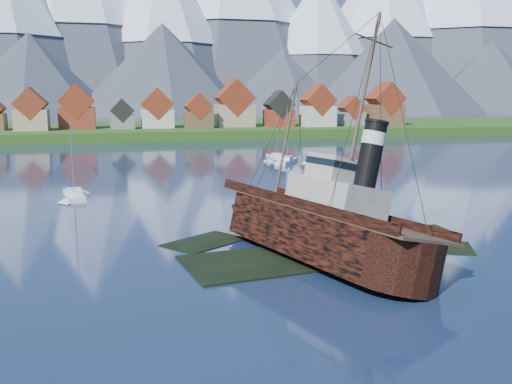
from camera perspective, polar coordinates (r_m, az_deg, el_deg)
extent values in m
plane|color=#182644|center=(55.23, 5.16, -6.00)|extent=(1400.00, 1400.00, 0.00)
cube|color=black|center=(52.59, 2.77, -7.15)|extent=(19.08, 11.42, 1.00)
cube|color=black|center=(61.05, 9.25, -4.91)|extent=(15.15, 9.76, 1.00)
cube|color=black|center=(64.16, 4.19, -4.00)|extent=(11.45, 9.06, 1.00)
cube|color=black|center=(59.45, 16.51, -5.65)|extent=(10.27, 8.34, 1.00)
cube|color=black|center=(58.83, -5.15, -5.41)|extent=(9.42, 8.68, 1.00)
cube|color=black|center=(65.91, 16.12, -4.05)|extent=(6.00, 4.00, 1.00)
cube|color=#1D4112|center=(221.31, -9.60, 5.82)|extent=(600.00, 80.00, 3.20)
cube|color=#3F3D38|center=(183.57, -8.62, 5.04)|extent=(600.00, 2.50, 2.00)
cube|color=tan|center=(201.86, -21.51, 6.72)|extent=(10.50, 9.00, 6.80)
cube|color=maroon|center=(201.70, -21.61, 8.22)|extent=(10.69, 9.18, 10.69)
cube|color=maroon|center=(206.56, -17.43, 7.06)|extent=(12.00, 8.50, 7.20)
cube|color=maroon|center=(206.41, -17.51, 8.66)|extent=(12.22, 8.67, 12.22)
cube|color=slate|center=(201.35, -13.20, 6.85)|extent=(8.00, 7.00, 4.80)
cube|color=black|center=(201.20, -13.24, 7.94)|extent=(8.15, 7.14, 8.15)
cube|color=beige|center=(204.88, -9.84, 7.23)|extent=(11.00, 9.50, 6.40)
cube|color=maroon|center=(204.73, -9.89, 8.68)|extent=(11.20, 9.69, 11.20)
cube|color=brown|center=(202.49, -5.77, 7.21)|extent=(9.50, 8.00, 5.80)
cube|color=maroon|center=(202.34, -5.79, 8.52)|extent=(9.67, 8.16, 9.67)
cube|color=tan|center=(209.85, -2.16, 7.65)|extent=(13.50, 10.00, 8.00)
cube|color=maroon|center=(209.71, -2.17, 9.40)|extent=(13.75, 10.20, 13.75)
cube|color=maroon|center=(210.92, 2.30, 7.41)|extent=(10.00, 8.50, 6.20)
cube|color=black|center=(210.77, 2.31, 8.74)|extent=(10.18, 8.67, 10.18)
cube|color=beige|center=(212.47, 6.19, 7.56)|extent=(11.50, 9.00, 7.50)
cube|color=maroon|center=(212.32, 6.22, 9.13)|extent=(11.71, 9.18, 11.71)
cube|color=slate|center=(221.84, 9.49, 7.25)|extent=(9.00, 7.50, 5.00)
cube|color=maroon|center=(221.70, 9.52, 8.32)|extent=(9.16, 7.65, 9.16)
cube|color=brown|center=(225.51, 12.76, 7.54)|extent=(12.50, 10.00, 7.80)
cube|color=maroon|center=(225.37, 12.82, 9.10)|extent=(12.73, 10.20, 12.73)
cone|color=#2D333D|center=(515.01, -24.21, 15.48)|extent=(180.00, 180.00, 150.00)
cone|color=#2D333D|center=(550.40, -17.15, 17.05)|extent=(210.00, 210.00, 180.00)
cone|color=#2D333D|center=(525.21, -9.24, 15.79)|extent=(170.00, 170.00, 145.00)
cone|color=#2D333D|center=(583.15, -2.51, 18.02)|extent=(240.00, 240.00, 200.00)
cone|color=#2D333D|center=(545.44, 6.20, 14.58)|extent=(150.00, 150.00, 125.00)
cone|color=white|center=(548.09, 6.25, 17.18)|extent=(93.00, 93.00, 75.00)
cone|color=#2D333D|center=(606.63, 12.61, 16.06)|extent=(200.00, 200.00, 170.00)
cone|color=#2D333D|center=(634.61, 20.02, 16.34)|extent=(230.00, 230.00, 190.00)
cone|color=#2D333D|center=(697.35, 23.43, 14.04)|extent=(180.00, 180.00, 155.00)
cone|color=white|center=(700.71, 23.61, 16.56)|extent=(111.60, 111.60, 93.00)
cone|color=#2D333D|center=(427.46, -21.60, 10.78)|extent=(120.00, 120.00, 58.00)
cone|color=#2D333D|center=(421.08, -9.23, 11.90)|extent=(136.00, 136.00, 66.00)
cone|color=#2D333D|center=(442.02, 2.66, 10.87)|extent=(110.00, 110.00, 50.00)
cone|color=#2D333D|center=(473.61, 13.50, 12.06)|extent=(150.00, 150.00, 75.00)
cone|color=#2D333D|center=(521.72, 22.37, 10.55)|extent=(124.00, 124.00, 60.00)
cube|color=black|center=(52.84, 5.83, -4.23)|extent=(6.96, 20.03, 4.17)
cone|color=black|center=(64.89, 1.91, -1.54)|extent=(6.96, 6.96, 6.96)
cylinder|color=black|center=(43.91, 10.32, -7.27)|extent=(6.96, 6.96, 4.17)
cube|color=#4C3826|center=(52.35, 5.87, -1.91)|extent=(6.82, 26.43, 0.25)
cube|color=black|center=(51.23, 2.36, -1.62)|extent=(0.20, 25.60, 0.89)
cube|color=black|center=(53.48, 9.24, -1.25)|extent=(0.20, 25.60, 0.89)
cube|color=#ADA89E|center=(50.69, 6.47, -0.59)|extent=(5.17, 8.45, 2.98)
cube|color=#ADA89E|center=(51.21, 6.14, 2.45)|extent=(3.58, 3.97, 2.19)
cylinder|color=black|center=(47.06, 7.98, 3.83)|extent=(1.89, 1.89, 5.56)
cylinder|color=silver|center=(46.94, 8.02, 5.52)|extent=(1.99, 1.99, 1.09)
cylinder|color=#473828|center=(58.96, 3.32, 5.40)|extent=(0.28, 0.28, 11.92)
cylinder|color=#473828|center=(48.95, 7.12, 10.95)|extent=(0.32, 0.32, 12.92)
cube|color=white|center=(86.99, -17.71, -0.51)|extent=(3.80, 9.76, 1.20)
cube|color=white|center=(86.83, -17.74, 0.10)|extent=(2.47, 2.95, 0.70)
cylinder|color=gray|center=(86.18, -17.91, 3.28)|extent=(0.14, 0.14, 10.40)
cube|color=white|center=(124.64, 3.09, 2.96)|extent=(7.32, 9.08, 1.33)
cube|color=white|center=(124.51, 3.10, 3.44)|extent=(3.21, 3.35, 0.78)
cylinder|color=gray|center=(124.03, 3.12, 5.91)|extent=(0.16, 0.16, 11.53)
cube|color=white|center=(133.26, 2.10, 3.40)|extent=(2.80, 9.01, 1.07)
cube|color=white|center=(133.17, 2.10, 3.76)|extent=(2.11, 2.61, 0.62)
cylinder|color=gray|center=(132.78, 2.11, 5.61)|extent=(0.12, 0.12, 9.24)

